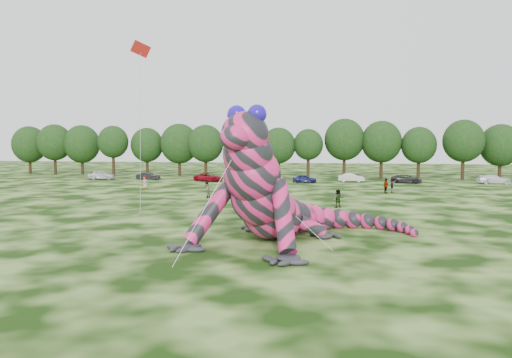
{
  "coord_description": "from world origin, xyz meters",
  "views": [
    {
      "loc": [
        6.58,
        -31.57,
        6.37
      ],
      "look_at": [
        1.32,
        -0.22,
        4.0
      ],
      "focal_mm": 35.0,
      "sensor_mm": 36.0,
      "label": 1
    }
  ],
  "objects_px": {
    "car_7": "(494,179)",
    "tree_1": "(55,149)",
    "tree_10": "(344,148)",
    "tree_2": "(82,150)",
    "tree_0": "(30,150)",
    "tree_9": "(308,153)",
    "car_1": "(148,176)",
    "tree_5": "(179,150)",
    "car_3": "(269,177)",
    "spectator_1": "(207,190)",
    "spectator_2": "(393,186)",
    "tree_4": "(147,152)",
    "flying_kite": "(141,62)",
    "car_4": "(305,179)",
    "tree_14": "(500,152)",
    "car_5": "(351,178)",
    "tree_3": "(113,151)",
    "spectator_3": "(386,186)",
    "car_2": "(209,177)",
    "spectator_4": "(145,182)",
    "spectator_5": "(338,198)",
    "tree_13": "(463,150)",
    "tree_12": "(419,153)",
    "car_0": "(102,175)",
    "tree_7": "(246,151)",
    "car_6": "(406,179)",
    "tree_8": "(278,153)",
    "tree_11": "(381,150)"
  },
  "relations": [
    {
      "from": "spectator_1",
      "to": "tree_12",
      "type": "bearing_deg",
      "value": 161.14
    },
    {
      "from": "tree_7",
      "to": "car_5",
      "type": "relative_size",
      "value": 2.31
    },
    {
      "from": "tree_1",
      "to": "car_1",
      "type": "bearing_deg",
      "value": -23.81
    },
    {
      "from": "tree_10",
      "to": "tree_5",
      "type": "bearing_deg",
      "value": -179.73
    },
    {
      "from": "car_2",
      "to": "car_4",
      "type": "height_order",
      "value": "car_2"
    },
    {
      "from": "tree_10",
      "to": "tree_13",
      "type": "relative_size",
      "value": 1.04
    },
    {
      "from": "tree_0",
      "to": "tree_9",
      "type": "distance_m",
      "value": 55.66
    },
    {
      "from": "tree_10",
      "to": "tree_12",
      "type": "height_order",
      "value": "tree_10"
    },
    {
      "from": "spectator_1",
      "to": "tree_0",
      "type": "bearing_deg",
      "value": -107.87
    },
    {
      "from": "spectator_3",
      "to": "spectator_5",
      "type": "relative_size",
      "value": 1.06
    },
    {
      "from": "tree_9",
      "to": "tree_12",
      "type": "xyz_separation_m",
      "value": [
        18.95,
        0.39,
        0.15
      ]
    },
    {
      "from": "tree_10",
      "to": "car_1",
      "type": "height_order",
      "value": "tree_10"
    },
    {
      "from": "spectator_3",
      "to": "tree_12",
      "type": "bearing_deg",
      "value": 19.81
    },
    {
      "from": "tree_0",
      "to": "car_7",
      "type": "xyz_separation_m",
      "value": [
        84.23,
        -10.53,
        -4.05
      ]
    },
    {
      "from": "car_0",
      "to": "spectator_1",
      "type": "bearing_deg",
      "value": -144.8
    },
    {
      "from": "car_3",
      "to": "car_7",
      "type": "xyz_separation_m",
      "value": [
        34.19,
        1.63,
        -0.03
      ]
    },
    {
      "from": "tree_12",
      "to": "car_4",
      "type": "distance_m",
      "value": 22.44
    },
    {
      "from": "tree_7",
      "to": "tree_2",
      "type": "bearing_deg",
      "value": 176.6
    },
    {
      "from": "car_1",
      "to": "car_7",
      "type": "xyz_separation_m",
      "value": [
        54.81,
        0.9,
        0.06
      ]
    },
    {
      "from": "tree_5",
      "to": "car_3",
      "type": "xyz_separation_m",
      "value": [
        18.61,
        -11.36,
        -4.17
      ]
    },
    {
      "from": "car_2",
      "to": "spectator_4",
      "type": "height_order",
      "value": "spectator_4"
    },
    {
      "from": "car_0",
      "to": "car_7",
      "type": "bearing_deg",
      "value": -99.2
    },
    {
      "from": "tree_10",
      "to": "tree_2",
      "type": "bearing_deg",
      "value": 179.79
    },
    {
      "from": "tree_1",
      "to": "tree_4",
      "type": "height_order",
      "value": "tree_1"
    },
    {
      "from": "tree_14",
      "to": "spectator_5",
      "type": "xyz_separation_m",
      "value": [
        -27.0,
        -41.52,
        -3.82
      ]
    },
    {
      "from": "flying_kite",
      "to": "tree_2",
      "type": "distance_m",
      "value": 65.11
    },
    {
      "from": "flying_kite",
      "to": "car_6",
      "type": "distance_m",
      "value": 51.79
    },
    {
      "from": "tree_1",
      "to": "tree_13",
      "type": "xyz_separation_m",
      "value": [
        75.49,
        -0.93,
        0.16
      ]
    },
    {
      "from": "tree_8",
      "to": "car_0",
      "type": "xyz_separation_m",
      "value": [
        -28.96,
        -9.74,
        -3.72
      ]
    },
    {
      "from": "tree_10",
      "to": "car_0",
      "type": "height_order",
      "value": "tree_10"
    },
    {
      "from": "flying_kite",
      "to": "car_4",
      "type": "distance_m",
      "value": 44.42
    },
    {
      "from": "tree_5",
      "to": "car_3",
      "type": "height_order",
      "value": "tree_5"
    },
    {
      "from": "tree_3",
      "to": "car_5",
      "type": "distance_m",
      "value": 45.05
    },
    {
      "from": "car_0",
      "to": "tree_7",
      "type": "bearing_deg",
      "value": -78.05
    },
    {
      "from": "car_2",
      "to": "car_6",
      "type": "height_order",
      "value": "car_2"
    },
    {
      "from": "tree_3",
      "to": "car_3",
      "type": "height_order",
      "value": "tree_3"
    },
    {
      "from": "car_5",
      "to": "tree_2",
      "type": "bearing_deg",
      "value": 80.54
    },
    {
      "from": "car_4",
      "to": "tree_9",
      "type": "bearing_deg",
      "value": -7.15
    },
    {
      "from": "tree_2",
      "to": "tree_14",
      "type": "height_order",
      "value": "tree_2"
    },
    {
      "from": "tree_14",
      "to": "tree_3",
      "type": "bearing_deg",
      "value": -178.63
    },
    {
      "from": "tree_9",
      "to": "car_2",
      "type": "relative_size",
      "value": 1.82
    },
    {
      "from": "flying_kite",
      "to": "car_7",
      "type": "relative_size",
      "value": 2.96
    },
    {
      "from": "tree_14",
      "to": "spectator_3",
      "type": "bearing_deg",
      "value": -127.96
    },
    {
      "from": "tree_13",
      "to": "tree_9",
      "type": "bearing_deg",
      "value": 179.52
    },
    {
      "from": "tree_11",
      "to": "car_1",
      "type": "bearing_deg",
      "value": -165.06
    },
    {
      "from": "tree_10",
      "to": "car_2",
      "type": "height_order",
      "value": "tree_10"
    },
    {
      "from": "flying_kite",
      "to": "spectator_3",
      "type": "bearing_deg",
      "value": 53.15
    },
    {
      "from": "tree_3",
      "to": "tree_0",
      "type": "bearing_deg",
      "value": 173.44
    },
    {
      "from": "spectator_1",
      "to": "spectator_2",
      "type": "bearing_deg",
      "value": 134.67
    },
    {
      "from": "car_7",
      "to": "tree_1",
      "type": "bearing_deg",
      "value": 77.23
    }
  ]
}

